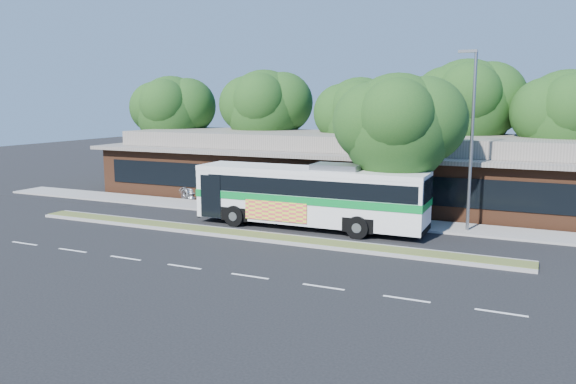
# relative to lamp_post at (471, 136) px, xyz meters

# --- Properties ---
(ground) EXTENTS (120.00, 120.00, 0.00)m
(ground) POSITION_rel_lamp_post_xyz_m (-9.56, -6.00, -4.90)
(ground) COLOR black
(ground) RESTS_ON ground
(median_strip) EXTENTS (26.00, 1.10, 0.15)m
(median_strip) POSITION_rel_lamp_post_xyz_m (-9.56, -5.40, -4.83)
(median_strip) COLOR #485D27
(median_strip) RESTS_ON ground
(sidewalk) EXTENTS (44.00, 2.60, 0.12)m
(sidewalk) POSITION_rel_lamp_post_xyz_m (-9.56, 0.40, -4.84)
(sidewalk) COLOR gray
(sidewalk) RESTS_ON ground
(parking_lot) EXTENTS (14.00, 12.00, 0.01)m
(parking_lot) POSITION_rel_lamp_post_xyz_m (-27.56, 4.00, -4.90)
(parking_lot) COLOR black
(parking_lot) RESTS_ON ground
(plaza_building) EXTENTS (33.20, 11.20, 4.45)m
(plaza_building) POSITION_rel_lamp_post_xyz_m (-9.56, 6.99, -2.77)
(plaza_building) COLOR #522C1A
(plaza_building) RESTS_ON ground
(lamp_post) EXTENTS (0.93, 0.18, 9.07)m
(lamp_post) POSITION_rel_lamp_post_xyz_m (0.00, 0.00, 0.00)
(lamp_post) COLOR slate
(lamp_post) RESTS_ON ground
(tree_bg_a) EXTENTS (6.47, 5.80, 8.63)m
(tree_bg_a) POSITION_rel_lamp_post_xyz_m (-24.15, 9.14, 0.97)
(tree_bg_a) COLOR black
(tree_bg_a) RESTS_ON ground
(tree_bg_b) EXTENTS (6.69, 6.00, 9.00)m
(tree_bg_b) POSITION_rel_lamp_post_xyz_m (-16.13, 10.14, 1.24)
(tree_bg_b) COLOR black
(tree_bg_b) RESTS_ON ground
(tree_bg_c) EXTENTS (6.24, 5.60, 8.26)m
(tree_bg_c) POSITION_rel_lamp_post_xyz_m (-8.16, 9.13, 0.69)
(tree_bg_c) COLOR black
(tree_bg_c) RESTS_ON ground
(tree_bg_d) EXTENTS (6.91, 6.20, 9.37)m
(tree_bg_d) POSITION_rel_lamp_post_xyz_m (-1.12, 10.15, 1.52)
(tree_bg_d) COLOR black
(tree_bg_d) RESTS_ON ground
(tree_bg_e) EXTENTS (6.47, 5.80, 8.50)m
(tree_bg_e) POSITION_rel_lamp_post_xyz_m (4.85, 9.14, 0.84)
(tree_bg_e) COLOR black
(tree_bg_e) RESTS_ON ground
(transit_bus) EXTENTS (12.33, 3.00, 3.45)m
(transit_bus) POSITION_rel_lamp_post_xyz_m (-7.64, -2.36, -2.98)
(transit_bus) COLOR silver
(transit_bus) RESTS_ON ground
(sedan) EXTENTS (5.78, 3.54, 1.57)m
(sedan) POSITION_rel_lamp_post_xyz_m (-19.98, 3.37, -4.12)
(sedan) COLOR silver
(sedan) RESTS_ON ground
(sidewalk_tree) EXTENTS (6.29, 5.65, 8.03)m
(sidewalk_tree) POSITION_rel_lamp_post_xyz_m (-3.16, -0.56, 0.44)
(sidewalk_tree) COLOR black
(sidewalk_tree) RESTS_ON ground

